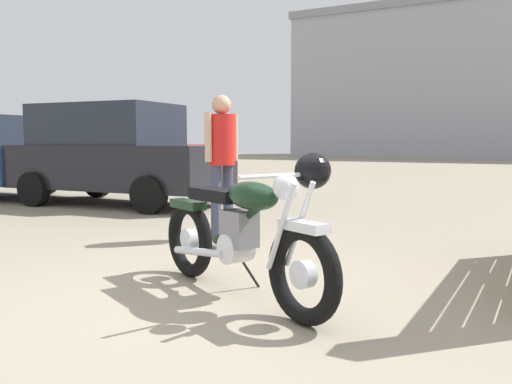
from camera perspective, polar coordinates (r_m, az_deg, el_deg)
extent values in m
plane|color=gray|center=(3.77, -5.96, -12.06)|extent=(80.00, 80.00, 0.00)
torus|color=black|center=(3.30, 5.14, -8.85)|extent=(0.61, 0.41, 0.64)
cylinder|color=silver|center=(3.30, 5.14, -8.85)|extent=(0.20, 0.16, 0.18)
torus|color=black|center=(4.46, -7.22, -5.07)|extent=(0.61, 0.41, 0.64)
cylinder|color=silver|center=(4.46, -7.22, -5.07)|extent=(0.20, 0.16, 0.18)
cube|color=silver|center=(3.24, 5.19, -3.70)|extent=(0.38, 0.29, 0.06)
cube|color=black|center=(4.43, -7.40, -1.35)|extent=(0.41, 0.31, 0.07)
cylinder|color=silver|center=(3.38, 4.73, -3.58)|extent=(0.26, 0.17, 0.58)
cylinder|color=silver|center=(3.29, 2.75, -3.84)|extent=(0.26, 0.17, 0.58)
sphere|color=silver|center=(3.34, 3.27, 0.51)|extent=(0.17, 0.17, 0.17)
cylinder|color=silver|center=(3.40, 2.42, 1.79)|extent=(0.33, 0.55, 0.03)
sphere|color=black|center=(3.59, 6.17, 2.28)|extent=(0.25, 0.25, 0.25)
cylinder|color=black|center=(3.76, -1.46, -3.04)|extent=(0.68, 0.43, 0.47)
ellipsoid|color=black|center=(3.64, -0.42, -0.43)|extent=(0.56, 0.45, 0.20)
cube|color=black|center=(4.02, -4.25, -0.30)|extent=(0.57, 0.44, 0.09)
cube|color=slate|center=(3.80, -1.83, -3.97)|extent=(0.32, 0.29, 0.26)
cylinder|color=silver|center=(3.86, -2.16, -6.09)|extent=(0.29, 0.28, 0.22)
cylinder|color=silver|center=(4.24, -3.92, -6.13)|extent=(0.64, 0.40, 0.14)
cylinder|color=silver|center=(4.14, -6.27, -6.44)|extent=(0.64, 0.40, 0.14)
cylinder|color=black|center=(4.08, -0.95, -8.32)|extent=(0.14, 0.21, 0.33)
cylinder|color=#383D51|center=(6.17, -3.03, -1.03)|extent=(0.12, 0.12, 0.86)
cylinder|color=#383D51|center=(6.06, -4.37, -1.16)|extent=(0.12, 0.12, 0.86)
cylinder|color=red|center=(6.08, -3.74, 5.66)|extent=(0.30, 0.30, 0.58)
cylinder|color=tan|center=(6.20, -2.34, 5.93)|extent=(0.08, 0.08, 0.55)
cylinder|color=tan|center=(5.96, -5.19, 5.93)|extent=(0.08, 0.08, 0.55)
sphere|color=tan|center=(6.09, -3.76, 9.42)|extent=(0.22, 0.22, 0.22)
cylinder|color=black|center=(17.00, -7.61, 2.74)|extent=(0.64, 0.27, 0.62)
cylinder|color=black|center=(15.45, -10.25, 2.42)|extent=(0.64, 0.27, 0.62)
cylinder|color=black|center=(18.28, -15.35, 2.79)|extent=(0.64, 0.27, 0.62)
cylinder|color=black|center=(16.85, -18.46, 2.48)|extent=(0.64, 0.27, 0.62)
cube|color=red|center=(16.84, -13.04, 3.84)|extent=(4.38, 2.22, 0.72)
cube|color=#232833|center=(16.83, -13.09, 6.16)|extent=(2.18, 1.79, 0.64)
cylinder|color=black|center=(9.73, -5.97, 0.60)|extent=(0.60, 0.19, 0.60)
cylinder|color=black|center=(8.36, -11.54, -0.30)|extent=(0.60, 0.19, 0.60)
cylinder|color=black|center=(11.12, -16.79, 1.01)|extent=(0.60, 0.19, 0.60)
cylinder|color=black|center=(9.93, -22.93, 0.29)|extent=(0.60, 0.19, 0.60)
cube|color=black|center=(9.70, -14.59, 2.68)|extent=(3.90, 1.65, 0.76)
cube|color=#232833|center=(9.85, -15.85, 7.00)|extent=(2.40, 1.53, 0.72)
cylinder|color=black|center=(12.12, -21.84, 1.26)|extent=(0.62, 0.21, 0.62)
cube|color=#9EA0A8|center=(40.69, 22.70, 10.31)|extent=(23.96, 13.24, 9.58)
cube|color=gray|center=(41.44, 22.97, 17.26)|extent=(24.28, 13.56, 0.50)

